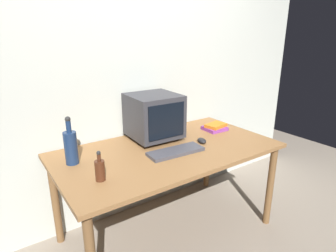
# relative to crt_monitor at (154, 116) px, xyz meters

# --- Properties ---
(ground_plane) EXTENTS (6.00, 6.00, 0.00)m
(ground_plane) POSITION_rel_crt_monitor_xyz_m (-0.03, -0.24, -0.94)
(ground_plane) COLOR gray
(back_wall) EXTENTS (4.00, 0.08, 2.50)m
(back_wall) POSITION_rel_crt_monitor_xyz_m (-0.03, 0.27, 0.31)
(back_wall) COLOR beige
(back_wall) RESTS_ON ground
(desk) EXTENTS (1.66, 0.90, 0.75)m
(desk) POSITION_rel_crt_monitor_xyz_m (-0.03, -0.24, -0.27)
(desk) COLOR olive
(desk) RESTS_ON ground
(crt_monitor) EXTENTS (0.39, 0.40, 0.37)m
(crt_monitor) POSITION_rel_crt_monitor_xyz_m (0.00, 0.00, 0.00)
(crt_monitor) COLOR #333338
(crt_monitor) RESTS_ON desk
(keyboard) EXTENTS (0.43, 0.17, 0.02)m
(keyboard) POSITION_rel_crt_monitor_xyz_m (-0.02, -0.34, -0.18)
(keyboard) COLOR #3F3F47
(keyboard) RESTS_ON desk
(computer_mouse) EXTENTS (0.08, 0.11, 0.04)m
(computer_mouse) POSITION_rel_crt_monitor_xyz_m (0.26, -0.29, -0.17)
(computer_mouse) COLOR black
(computer_mouse) RESTS_ON desk
(bottle_tall) EXTENTS (0.09, 0.09, 0.33)m
(bottle_tall) POSITION_rel_crt_monitor_xyz_m (-0.70, -0.09, -0.07)
(bottle_tall) COLOR navy
(bottle_tall) RESTS_ON desk
(bottle_short) EXTENTS (0.06, 0.06, 0.19)m
(bottle_short) POSITION_rel_crt_monitor_xyz_m (-0.63, -0.41, -0.12)
(bottle_short) COLOR #472314
(bottle_short) RESTS_ON desk
(book_stack) EXTENTS (0.20, 0.17, 0.06)m
(book_stack) POSITION_rel_crt_monitor_xyz_m (0.57, -0.12, -0.17)
(book_stack) COLOR #843893
(book_stack) RESTS_ON desk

